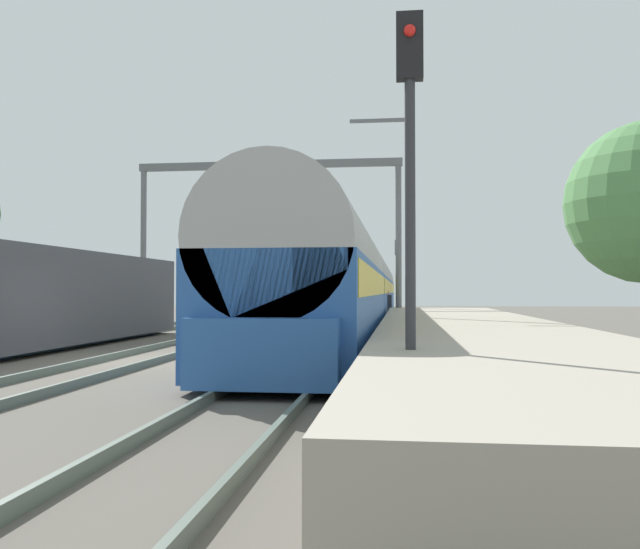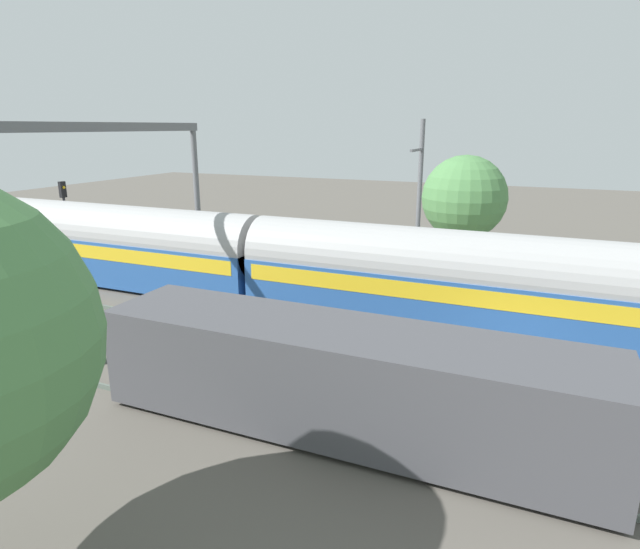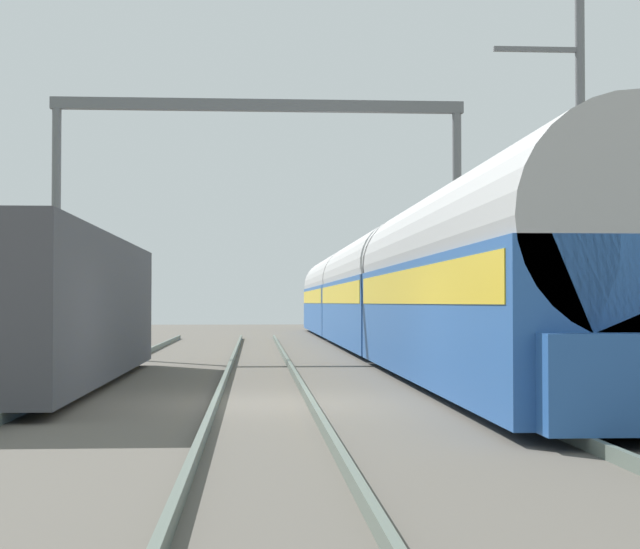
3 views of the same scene
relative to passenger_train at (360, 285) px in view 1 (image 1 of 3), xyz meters
The scene contains 11 objects.
ground 19.68m from the passenger_train, 102.26° to the right, with size 120.00×120.00×0.00m, color #5A544D.
track_west 19.67m from the passenger_train, 102.26° to the right, with size 1.52×60.00×0.16m.
track_east 19.23m from the passenger_train, 90.00° to the right, with size 1.52×60.00×0.16m.
platform 17.62m from the passenger_train, 77.44° to the right, with size 4.40×28.00×0.90m.
passenger_train is the anchor object (origin of this frame).
freight_car 17.45m from the passenger_train, 118.47° to the right, with size 2.80×13.00×2.70m.
person_crossing 2.70m from the passenger_train, 55.42° to the right, with size 0.45×0.34×1.73m.
railway_signal_near 25.84m from the passenger_train, 84.98° to the right, with size 0.36×0.30×5.40m.
railway_signal_far 5.91m from the passenger_train, 70.73° to the left, with size 0.36×0.30×4.73m.
catenary_gantry 6.60m from the passenger_train, 139.25° to the right, with size 12.71×0.28×7.86m.
catenary_pole_east_mid 15.00m from the passenger_train, 80.88° to the right, with size 1.90×0.20×8.00m.
Camera 1 is at (6.30, -15.49, 1.68)m, focal length 37.47 mm.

